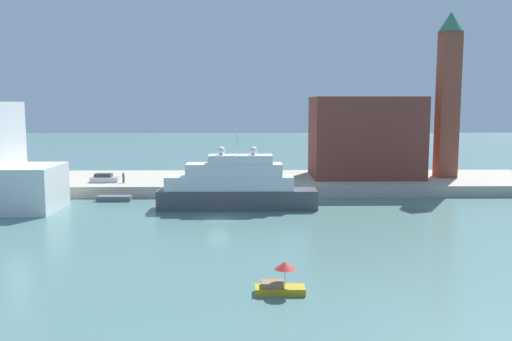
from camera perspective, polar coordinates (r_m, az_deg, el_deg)
name	(u,v)px	position (r m, az deg, el deg)	size (l,w,h in m)	color
ground	(218,220)	(70.26, -3.98, -5.10)	(400.00, 400.00, 0.00)	slate
quay_dock	(226,183)	(96.19, -3.13, -1.26)	(110.00, 21.03, 1.75)	#B7AD99
large_yacht	(235,187)	(76.86, -2.19, -1.72)	(22.19, 4.39, 11.36)	#4C4C51
small_motorboat	(280,283)	(43.58, 2.53, -11.54)	(3.91, 1.67, 2.57)	#B7991E
work_barge	(114,198)	(85.94, -14.50, -2.81)	(5.12, 1.92, 0.77)	#595966
harbor_building	(365,137)	(98.76, 11.25, 3.44)	(18.65, 12.82, 14.03)	brown
bell_tower	(448,90)	(101.70, 19.33, 7.87)	(4.31, 4.31, 28.42)	brown
parked_car	(105,178)	(94.02, -15.44, -0.79)	(4.59, 1.90, 1.39)	silver
person_figure	(123,178)	(92.00, -13.60, -0.76)	(0.36, 0.36, 1.77)	#4C4C4C
mooring_bollard	(232,183)	(86.39, -2.53, -1.35)	(0.53, 0.53, 0.79)	black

